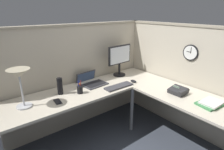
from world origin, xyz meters
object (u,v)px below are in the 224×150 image
(pen_cup, at_px, (80,89))
(desk_lamp_dome, at_px, (19,76))
(thermos_flask, at_px, (60,86))
(book_stack, at_px, (211,103))
(office_phone, at_px, (178,91))
(computer_mouse, at_px, (133,81))
(laptop, at_px, (91,81))
(keyboard, at_px, (119,86))
(wall_clock, at_px, (191,53))
(cell_phone, at_px, (58,102))
(monitor, at_px, (120,58))

(pen_cup, bearing_deg, desk_lamp_dome, 173.93)
(thermos_flask, bearing_deg, book_stack, -47.74)
(desk_lamp_dome, distance_m, office_phone, 1.91)
(computer_mouse, bearing_deg, laptop, 144.30)
(laptop, relative_size, office_phone, 1.97)
(keyboard, xyz_separation_m, wall_clock, (0.83, -0.54, 0.47))
(thermos_flask, bearing_deg, office_phone, -38.07)
(desk_lamp_dome, distance_m, book_stack, 2.15)
(keyboard, bearing_deg, cell_phone, 173.42)
(monitor, bearing_deg, cell_phone, -167.39)
(laptop, height_order, keyboard, laptop)
(desk_lamp_dome, bearing_deg, thermos_flask, 8.01)
(thermos_flask, bearing_deg, monitor, 4.29)
(desk_lamp_dome, xyz_separation_m, office_phone, (1.66, -0.88, -0.33))
(thermos_flask, bearing_deg, desk_lamp_dome, -171.99)
(thermos_flask, bearing_deg, computer_mouse, -15.89)
(keyboard, relative_size, wall_clock, 1.95)
(computer_mouse, bearing_deg, keyboard, -179.34)
(computer_mouse, height_order, wall_clock, wall_clock)
(wall_clock, bearing_deg, pen_cup, 152.66)
(laptop, relative_size, book_stack, 1.31)
(monitor, height_order, desk_lamp_dome, monitor)
(keyboard, xyz_separation_m, computer_mouse, (0.29, 0.00, 0.01))
(cell_phone, bearing_deg, keyboard, -2.74)
(keyboard, xyz_separation_m, desk_lamp_dome, (-1.20, 0.23, 0.35))
(laptop, bearing_deg, book_stack, -63.45)
(monitor, xyz_separation_m, wall_clock, (0.50, -0.92, 0.18))
(laptop, distance_m, keyboard, 0.44)
(thermos_flask, relative_size, wall_clock, 1.00)
(cell_phone, xyz_separation_m, thermos_flask, (0.12, 0.19, 0.10))
(monitor, distance_m, desk_lamp_dome, 1.54)
(computer_mouse, bearing_deg, desk_lamp_dome, 171.26)
(laptop, xyz_separation_m, office_phone, (0.69, -1.02, 0.01))
(computer_mouse, height_order, desk_lamp_dome, desk_lamp_dome)
(cell_phone, distance_m, wall_clock, 1.87)
(monitor, relative_size, thermos_flask, 2.27)
(desk_lamp_dome, xyz_separation_m, cell_phone, (0.34, -0.12, -0.36))
(monitor, xyz_separation_m, cell_phone, (-1.19, -0.27, -0.29))
(office_phone, bearing_deg, keyboard, 125.75)
(desk_lamp_dome, height_order, thermos_flask, desk_lamp_dome)
(cell_phone, bearing_deg, wall_clock, -16.49)
(keyboard, bearing_deg, computer_mouse, 1.43)
(monitor, bearing_deg, pen_cup, -165.92)
(pen_cup, bearing_deg, cell_phone, -171.28)
(computer_mouse, bearing_deg, book_stack, -79.60)
(office_phone, bearing_deg, wall_clock, 15.98)
(pen_cup, distance_m, office_phone, 1.28)
(computer_mouse, height_order, thermos_flask, thermos_flask)
(keyboard, relative_size, office_phone, 2.08)
(cell_phone, bearing_deg, book_stack, -36.21)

